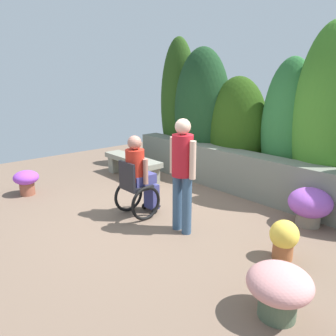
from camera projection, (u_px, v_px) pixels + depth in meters
name	position (u px, v px, depth m)	size (l,w,h in m)	color
ground_plane	(162.00, 216.00, 5.40)	(10.72, 10.72, 0.00)	#735C4C
stone_retaining_wall	(235.00, 171.00, 6.48)	(5.48, 0.44, 0.82)	slate
hedge_backdrop	(250.00, 120.00, 6.63)	(6.04, 1.09, 3.14)	#264716
stone_bench	(132.00, 164.00, 7.36)	(1.70, 0.40, 0.48)	gray
person_in_wheelchair	(138.00, 179.00, 5.28)	(0.53, 0.66, 1.33)	black
person_standing_companion	(182.00, 169.00, 4.62)	(0.49, 0.30, 1.66)	#375270
flower_pot_purple_near	(310.00, 205.00, 4.97)	(0.64, 0.64, 0.59)	gray
flower_pot_terracotta_by_wall	(26.00, 180.00, 6.30)	(0.47, 0.47, 0.48)	brown
flower_pot_red_accent	(279.00, 288.00, 3.05)	(0.61, 0.61, 0.52)	#4A5C45
flower_pot_small_foreground	(284.00, 238.00, 4.06)	(0.35, 0.35, 0.51)	#A35A33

